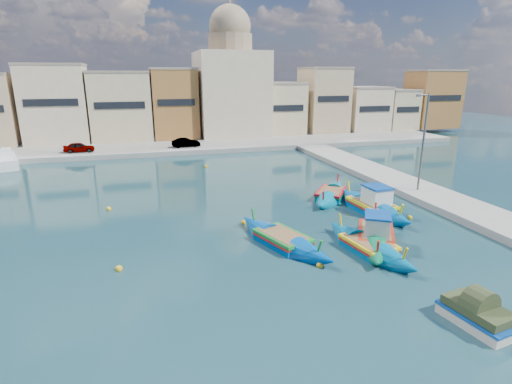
{
  "coord_description": "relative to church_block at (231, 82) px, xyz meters",
  "views": [
    {
      "loc": [
        -3.53,
        -19.87,
        9.29
      ],
      "look_at": [
        4.0,
        6.0,
        1.4
      ],
      "focal_mm": 28.0,
      "sensor_mm": 36.0,
      "label": 1
    }
  ],
  "objects": [
    {
      "name": "parked_cars",
      "position": [
        -21.35,
        -9.5,
        -7.24
      ],
      "size": [
        28.05,
        2.12,
        1.16
      ],
      "color": "#4C1919",
      "rests_on": "north_quay"
    },
    {
      "name": "ground",
      "position": [
        -10.0,
        -40.0,
        -8.41
      ],
      "size": [
        160.0,
        160.0,
        0.0
      ],
      "primitive_type": "plane",
      "color": "#14393D",
      "rests_on": "ground"
    },
    {
      "name": "north_quay",
      "position": [
        -10.0,
        -8.0,
        -8.11
      ],
      "size": [
        80.0,
        8.0,
        0.6
      ],
      "primitive_type": "cube",
      "color": "gray",
      "rests_on": "ground"
    },
    {
      "name": "luzzu_turquoise_cabin",
      "position": [
        -0.83,
        -41.16,
        -8.07
      ],
      "size": [
        6.15,
        8.43,
        2.8
      ],
      "color": "#0A6F46",
      "rests_on": "ground"
    },
    {
      "name": "tender_near",
      "position": [
        -1.61,
        -49.4,
        -7.99
      ],
      "size": [
        1.87,
        2.93,
        1.35
      ],
      "color": "beige",
      "rests_on": "ground"
    },
    {
      "name": "north_townhouses",
      "position": [
        -3.32,
        -0.64,
        -3.41
      ],
      "size": [
        83.2,
        7.87,
        10.19
      ],
      "color": "#C7B48A",
      "rests_on": "ground"
    },
    {
      "name": "luzzu_cyan_mid",
      "position": [
        0.51,
        -32.67,
        -8.16
      ],
      "size": [
        6.29,
        7.33,
        2.32
      ],
      "color": "#007BA0",
      "rests_on": "ground"
    },
    {
      "name": "luzzu_cyan_south",
      "position": [
        -2.0,
        -42.28,
        -8.16
      ],
      "size": [
        2.87,
        7.52,
        2.28
      ],
      "color": "#006699",
      "rests_on": "ground"
    },
    {
      "name": "quay_street_lamp",
      "position": [
        7.44,
        -34.0,
        -4.07
      ],
      "size": [
        1.18,
        0.16,
        8.0
      ],
      "color": "#595B60",
      "rests_on": "ground"
    },
    {
      "name": "luzzu_blue_south",
      "position": [
        -6.19,
        -40.13,
        -8.16
      ],
      "size": [
        4.47,
        8.36,
        2.37
      ],
      "color": "#0050A9",
      "rests_on": "ground"
    },
    {
      "name": "church_block",
      "position": [
        0.0,
        0.0,
        0.0
      ],
      "size": [
        10.0,
        10.0,
        19.1
      ],
      "color": "beige",
      "rests_on": "ground"
    },
    {
      "name": "east_quay",
      "position": [
        8.0,
        -40.0,
        -8.16
      ],
      "size": [
        4.0,
        70.0,
        0.5
      ],
      "primitive_type": "cube",
      "color": "gray",
      "rests_on": "ground"
    },
    {
      "name": "mooring_buoys",
      "position": [
        -7.94,
        -34.8,
        -8.33
      ],
      "size": [
        19.94,
        24.46,
        0.36
      ],
      "color": "yellow",
      "rests_on": "ground"
    },
    {
      "name": "luzzu_blue_cabin",
      "position": [
        1.84,
        -36.43,
        -8.04
      ],
      "size": [
        2.57,
        8.67,
        3.03
      ],
      "color": "#0059A7",
      "rests_on": "ground"
    },
    {
      "name": "yacht_north",
      "position": [
        -28.34,
        -10.73,
        -7.93
      ],
      "size": [
        5.24,
        9.5,
        12.21
      ],
      "color": "white",
      "rests_on": "ground"
    }
  ]
}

